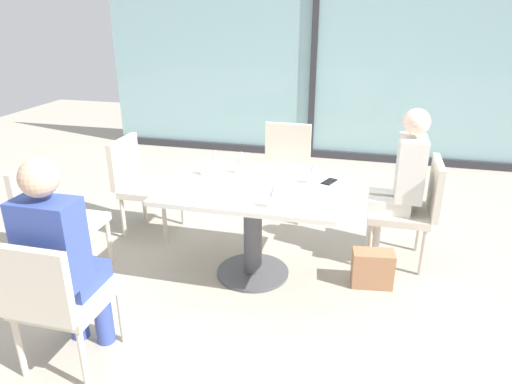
% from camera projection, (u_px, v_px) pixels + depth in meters
% --- Properties ---
extents(ground_plane, '(12.00, 12.00, 0.00)m').
position_uv_depth(ground_plane, '(253.00, 273.00, 3.66)').
color(ground_plane, '#A89E8E').
extents(window_wall_backdrop, '(5.75, 0.10, 2.70)m').
position_uv_depth(window_wall_backdrop, '(314.00, 67.00, 6.09)').
color(window_wall_backdrop, '#8DB7BC').
rests_on(window_wall_backdrop, ground_plane).
extents(dining_table_main, '(1.29, 0.89, 0.73)m').
position_uv_depth(dining_table_main, '(253.00, 210.00, 3.46)').
color(dining_table_main, silver).
rests_on(dining_table_main, ground_plane).
extents(chair_far_right, '(0.50, 0.46, 0.87)m').
position_uv_depth(chair_far_right, '(412.00, 205.00, 3.66)').
color(chair_far_right, beige).
rests_on(chair_far_right, ground_plane).
extents(chair_front_left, '(0.46, 0.50, 0.87)m').
position_uv_depth(chair_front_left, '(54.00, 296.00, 2.52)').
color(chair_front_left, beige).
rests_on(chair_front_left, ground_plane).
extents(chair_near_window, '(0.46, 0.51, 0.87)m').
position_uv_depth(chair_near_window, '(285.00, 164.00, 4.62)').
color(chair_near_window, beige).
rests_on(chair_near_window, ground_plane).
extents(chair_far_left, '(0.50, 0.46, 0.87)m').
position_uv_depth(chair_far_left, '(141.00, 180.00, 4.19)').
color(chair_far_left, beige).
rests_on(chair_far_left, ground_plane).
extents(chair_side_end, '(0.50, 0.46, 0.87)m').
position_uv_depth(chair_side_end, '(55.00, 214.00, 3.51)').
color(chair_side_end, beige).
rests_on(chair_side_end, ground_plane).
extents(person_far_right, '(0.39, 0.34, 1.26)m').
position_uv_depth(person_far_right, '(401.00, 180.00, 3.61)').
color(person_far_right, silver).
rests_on(person_far_right, ground_plane).
extents(person_front_left, '(0.34, 0.39, 1.26)m').
position_uv_depth(person_front_left, '(61.00, 254.00, 2.54)').
color(person_front_left, '#384C9E').
rests_on(person_front_left, ground_plane).
extents(wine_glass_0, '(0.07, 0.07, 0.18)m').
position_uv_depth(wine_glass_0, '(315.00, 167.00, 3.39)').
color(wine_glass_0, silver).
rests_on(wine_glass_0, dining_table_main).
extents(wine_glass_1, '(0.07, 0.07, 0.18)m').
position_uv_depth(wine_glass_1, '(275.00, 190.00, 2.98)').
color(wine_glass_1, silver).
rests_on(wine_glass_1, dining_table_main).
extents(wine_glass_2, '(0.07, 0.07, 0.18)m').
position_uv_depth(wine_glass_2, '(216.00, 156.00, 3.64)').
color(wine_glass_2, silver).
rests_on(wine_glass_2, dining_table_main).
extents(wine_glass_3, '(0.07, 0.07, 0.18)m').
position_uv_depth(wine_glass_3, '(241.00, 158.00, 3.60)').
color(wine_glass_3, silver).
rests_on(wine_glass_3, dining_table_main).
extents(coffee_cup, '(0.08, 0.08, 0.09)m').
position_uv_depth(coffee_cup, '(205.00, 169.00, 3.62)').
color(coffee_cup, white).
rests_on(coffee_cup, dining_table_main).
extents(cell_phone_on_table, '(0.12, 0.16, 0.01)m').
position_uv_depth(cell_phone_on_table, '(329.00, 182.00, 3.48)').
color(cell_phone_on_table, black).
rests_on(cell_phone_on_table, dining_table_main).
extents(handbag_0, '(0.32, 0.20, 0.28)m').
position_uv_depth(handbag_0, '(372.00, 269.00, 3.46)').
color(handbag_0, '#A3704C').
rests_on(handbag_0, ground_plane).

